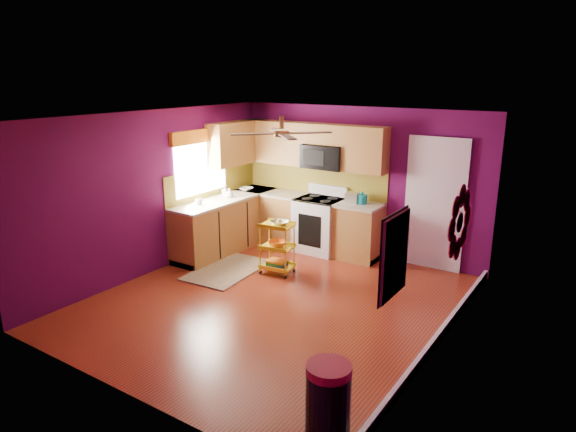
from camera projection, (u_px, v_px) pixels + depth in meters
The scene contains 18 objects.
ground at pixel (274, 302), 7.02m from camera, with size 5.00×5.00×0.00m, color maroon.
room_envelope at pixel (275, 186), 6.57m from camera, with size 4.54×5.04×2.52m.
lower_cabinets at pixel (270, 225), 9.08m from camera, with size 2.81×2.31×0.94m.
electric_range at pixel (319, 224), 8.93m from camera, with size 0.76×0.66×1.13m.
upper_cabinetry at pixel (286, 146), 8.94m from camera, with size 2.80×2.30×1.26m.
left_window at pixel (201, 153), 8.57m from camera, with size 0.08×1.35×1.08m.
panel_door at pixel (435, 206), 8.01m from camera, with size 0.95×0.11×2.15m.
right_wall_art at pixel (434, 236), 5.18m from camera, with size 0.04×2.74×1.04m.
ceiling_fan at pixel (282, 133), 6.57m from camera, with size 1.01×1.01×0.26m.
shag_rug at pixel (227, 270), 8.13m from camera, with size 0.86×1.40×0.02m, color #321E10.
rolling_cart at pixel (277, 246), 7.91m from camera, with size 0.53×0.42×0.89m.
trash_can at pixel (328, 404), 4.27m from camera, with size 0.45×0.46×0.73m.
teal_kettle at pixel (362, 199), 8.45m from camera, with size 0.18×0.18×0.21m.
toaster at pixel (353, 198), 8.50m from camera, with size 0.22×0.15×0.18m, color beige.
soap_bottle_a at pixel (225, 191), 8.93m from camera, with size 0.09×0.09×0.20m, color #EA3F72.
soap_bottle_b at pixel (229, 193), 8.89m from camera, with size 0.12×0.12×0.16m, color white.
counter_dish at pixel (246, 189), 9.41m from camera, with size 0.24×0.24×0.06m, color white.
counter_cup at pixel (199, 202), 8.42m from camera, with size 0.12×0.12×0.10m, color white.
Camera 1 is at (3.71, -5.27, 3.03)m, focal length 32.00 mm.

